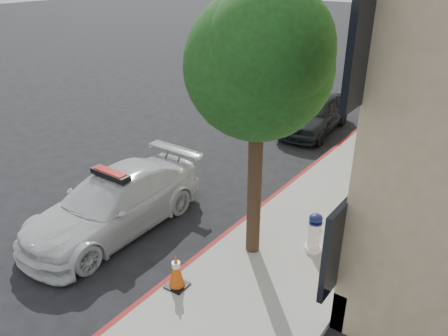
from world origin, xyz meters
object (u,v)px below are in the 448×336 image
object	(u,v)px
parked_car_far	(398,68)
fire_hydrant	(314,233)
parked_car_mid	(315,113)
police_car	(114,203)
traffic_cone	(176,271)

from	to	relation	value
parked_car_far	fire_hydrant	size ratio (longest dim) A/B	5.16
parked_car_far	parked_car_mid	bearing A→B (deg)	-99.57
parked_car_far	fire_hydrant	world-z (taller)	parked_car_far
police_car	parked_car_far	distance (m)	18.24
parked_car_far	fire_hydrant	xyz separation A→B (m)	(2.99, -16.38, -0.19)
parked_car_mid	traffic_cone	bearing A→B (deg)	-84.00
parked_car_far	traffic_cone	bearing A→B (deg)	-92.78
parked_car_mid	police_car	bearing A→B (deg)	-100.25
traffic_cone	police_car	bearing A→B (deg)	162.65
parked_car_mid	parked_car_far	world-z (taller)	parked_car_far
parked_car_mid	fire_hydrant	distance (m)	8.08
police_car	fire_hydrant	xyz separation A→B (m)	(4.43, 1.80, -0.10)
police_car	traffic_cone	xyz separation A→B (m)	(2.76, -0.86, -0.19)
parked_car_mid	fire_hydrant	bearing A→B (deg)	-68.88
police_car	parked_car_mid	xyz separation A→B (m)	(0.99, 9.12, 0.01)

